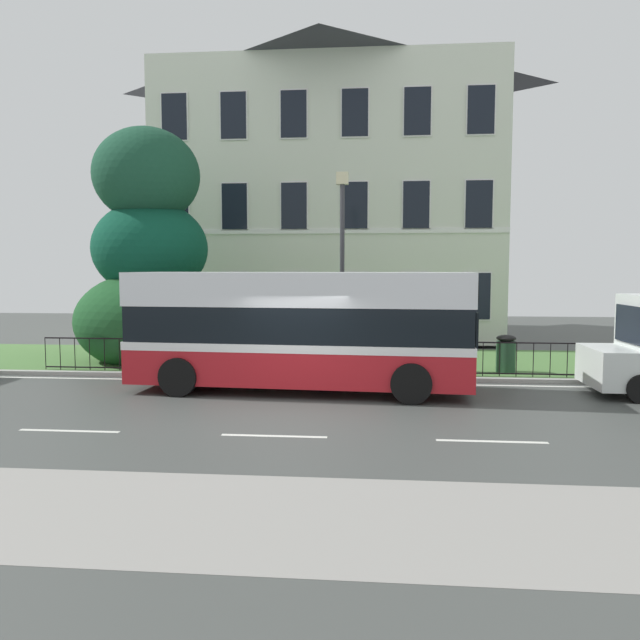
% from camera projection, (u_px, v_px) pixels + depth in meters
% --- Properties ---
extents(ground_plane, '(60.00, 56.00, 0.18)m').
position_uv_depth(ground_plane, '(295.00, 402.00, 14.38)').
color(ground_plane, '#424543').
extents(georgian_townhouse, '(14.58, 10.92, 13.27)m').
position_uv_depth(georgian_townhouse, '(334.00, 192.00, 29.15)').
color(georgian_townhouse, silver).
rests_on(georgian_townhouse, ground_plane).
extents(iron_verge_railing, '(15.61, 0.04, 0.97)m').
position_uv_depth(iron_verge_railing, '(304.00, 356.00, 17.54)').
color(iron_verge_railing, black).
rests_on(iron_verge_railing, ground_plane).
extents(evergreen_tree, '(4.41, 4.51, 7.91)m').
position_uv_depth(evergreen_tree, '(147.00, 261.00, 20.13)').
color(evergreen_tree, '#423328').
rests_on(evergreen_tree, ground_plane).
extents(single_decker_bus, '(8.74, 2.98, 3.04)m').
position_uv_depth(single_decker_bus, '(301.00, 329.00, 15.57)').
color(single_decker_bus, '#B41921').
rests_on(single_decker_bus, ground_plane).
extents(street_lamp_post, '(0.36, 0.24, 5.87)m').
position_uv_depth(street_lamp_post, '(342.00, 255.00, 18.39)').
color(street_lamp_post, '#333338').
rests_on(street_lamp_post, ground_plane).
extents(litter_bin, '(0.56, 0.56, 1.09)m').
position_uv_depth(litter_bin, '(506.00, 353.00, 17.77)').
color(litter_bin, '#23472D').
rests_on(litter_bin, ground_plane).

